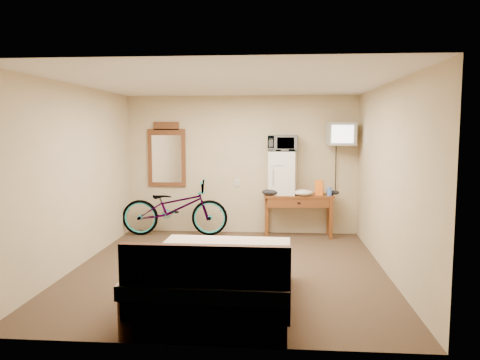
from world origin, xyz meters
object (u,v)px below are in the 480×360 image
(desk, at_px, (298,202))
(microwave, at_px, (283,143))
(bicycle, at_px, (175,208))
(mini_fridge, at_px, (283,173))
(blue_cup, at_px, (329,192))
(crt_television, at_px, (341,134))
(bed, at_px, (217,280))
(wall_mirror, at_px, (167,155))

(desk, bearing_deg, microwave, 168.23)
(microwave, height_order, bicycle, microwave)
(mini_fridge, relative_size, blue_cup, 5.27)
(mini_fridge, relative_size, bicycle, 0.40)
(crt_television, distance_m, bicycle, 3.20)
(blue_cup, distance_m, bicycle, 2.75)
(microwave, bearing_deg, blue_cup, -6.71)
(microwave, bearing_deg, mini_fridge, -120.40)
(mini_fridge, distance_m, bicycle, 2.02)
(bicycle, bearing_deg, crt_television, -92.38)
(crt_television, relative_size, bed, 0.28)
(blue_cup, bearing_deg, wall_mirror, 173.15)
(bicycle, bearing_deg, wall_mirror, 28.86)
(mini_fridge, xyz_separation_m, microwave, (0.00, 0.00, 0.52))
(mini_fridge, relative_size, microwave, 1.49)
(desk, bearing_deg, wall_mirror, 173.62)
(blue_cup, height_order, crt_television, crt_television)
(mini_fridge, distance_m, crt_television, 1.21)
(crt_television, distance_m, bed, 4.10)
(bicycle, xyz_separation_m, bed, (1.19, -3.32, -0.20))
(desk, relative_size, wall_mirror, 1.05)
(desk, distance_m, microwave, 1.08)
(blue_cup, relative_size, wall_mirror, 0.12)
(blue_cup, distance_m, crt_television, 1.01)
(desk, relative_size, bicycle, 0.66)
(mini_fridge, height_order, crt_television, crt_television)
(microwave, height_order, bed, microwave)
(desk, height_order, crt_television, crt_television)
(microwave, xyz_separation_m, blue_cup, (0.81, -0.14, -0.83))
(microwave, relative_size, bed, 0.24)
(blue_cup, xyz_separation_m, bed, (-1.54, -3.29, -0.53))
(desk, xyz_separation_m, bed, (-1.01, -3.38, -0.32))
(wall_mirror, relative_size, bed, 0.57)
(wall_mirror, height_order, bed, wall_mirror)
(mini_fridge, xyz_separation_m, crt_television, (1.00, -0.04, 0.68))
(desk, xyz_separation_m, wall_mirror, (-2.41, 0.27, 0.80))
(bed, bearing_deg, microwave, 78.03)
(desk, distance_m, bicycle, 2.20)
(crt_television, xyz_separation_m, bed, (-1.73, -3.40, -1.52))
(crt_television, distance_m, wall_mirror, 3.16)
(mini_fridge, xyz_separation_m, bed, (-0.73, -3.44, -0.84))
(wall_mirror, height_order, bicycle, wall_mirror)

